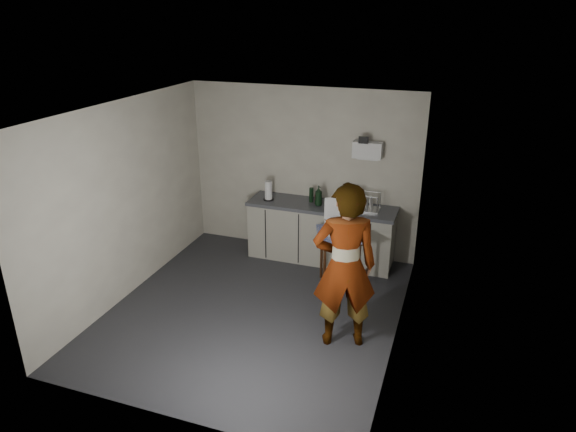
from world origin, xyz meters
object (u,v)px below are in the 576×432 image
(soap_bottle, at_px, (319,196))
(bakery_box, at_px, (337,224))
(standing_man, at_px, (345,267))
(kitchen_counter, at_px, (321,234))
(side_table, at_px, (340,240))
(dish_rack, at_px, (367,206))
(paper_towel, at_px, (269,191))
(soda_can, at_px, (317,199))
(dark_bottle, at_px, (311,195))

(soap_bottle, distance_m, bakery_box, 0.77)
(soap_bottle, bearing_deg, bakery_box, -54.45)
(soap_bottle, bearing_deg, standing_man, -66.11)
(kitchen_counter, xyz_separation_m, side_table, (0.47, -0.70, 0.28))
(standing_man, relative_size, dish_rack, 5.46)
(paper_towel, distance_m, bakery_box, 1.37)
(kitchen_counter, bearing_deg, dish_rack, 1.45)
(paper_towel, height_order, bakery_box, bakery_box)
(soap_bottle, xyz_separation_m, dish_rack, (0.72, 0.05, -0.09))
(paper_towel, relative_size, bakery_box, 0.68)
(soap_bottle, distance_m, paper_towel, 0.79)
(standing_man, height_order, soda_can, standing_man)
(standing_man, xyz_separation_m, soda_can, (-0.90, 2.01, -0.01))
(kitchen_counter, bearing_deg, dark_bottle, 160.83)
(kitchen_counter, bearing_deg, bakery_box, -58.63)
(side_table, height_order, soap_bottle, soap_bottle)
(standing_man, distance_m, soda_can, 2.20)
(kitchen_counter, relative_size, dish_rack, 6.21)
(dark_bottle, bearing_deg, bakery_box, -50.87)
(kitchen_counter, xyz_separation_m, soap_bottle, (-0.04, -0.04, 0.63))
(soap_bottle, xyz_separation_m, dark_bottle, (-0.14, 0.10, -0.04))
(kitchen_counter, xyz_separation_m, standing_man, (0.81, -1.97, 0.56))
(soap_bottle, height_order, dish_rack, soap_bottle)
(paper_towel, bearing_deg, standing_man, -49.27)
(kitchen_counter, distance_m, standing_man, 2.20)
(paper_towel, bearing_deg, bakery_box, -25.76)
(side_table, bearing_deg, soap_bottle, 106.81)
(bakery_box, bearing_deg, dish_rack, 42.62)
(dark_bottle, distance_m, paper_towel, 0.66)
(dish_rack, bearing_deg, kitchen_counter, -178.55)
(side_table, xyz_separation_m, dark_bottle, (-0.65, 0.77, 0.32))
(side_table, xyz_separation_m, dish_rack, (0.21, 0.72, 0.26))
(kitchen_counter, xyz_separation_m, paper_towel, (-0.83, -0.06, 0.62))
(standing_man, bearing_deg, soda_can, -86.11)
(dark_bottle, xyz_separation_m, bakery_box, (0.58, -0.72, -0.11))
(side_table, distance_m, paper_towel, 1.49)
(standing_man, height_order, dark_bottle, standing_man)
(soda_can, height_order, dark_bottle, dark_bottle)
(side_table, relative_size, standing_man, 0.41)
(kitchen_counter, distance_m, bakery_box, 0.90)
(standing_man, bearing_deg, paper_towel, -69.60)
(soda_can, xyz_separation_m, bakery_box, (0.49, -0.69, -0.07))
(side_table, xyz_separation_m, bakery_box, (-0.07, 0.05, 0.20))
(side_table, bearing_deg, dark_bottle, 109.80)
(dish_rack, bearing_deg, side_table, -106.18)
(side_table, distance_m, soap_bottle, 0.91)
(standing_man, xyz_separation_m, bakery_box, (-0.42, 1.32, -0.08))
(soda_can, bearing_deg, paper_towel, -172.73)
(standing_man, distance_m, dark_bottle, 2.27)
(soda_can, bearing_deg, bakery_box, -54.74)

